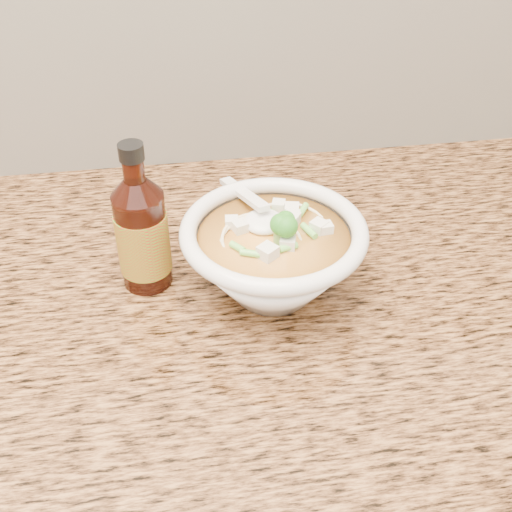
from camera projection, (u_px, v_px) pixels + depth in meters
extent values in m
cylinder|color=white|center=(273.00, 287.00, 0.76)|extent=(0.09, 0.09, 0.01)
torus|color=white|center=(274.00, 231.00, 0.71)|extent=(0.21, 0.21, 0.02)
torus|color=beige|center=(262.00, 230.00, 0.73)|extent=(0.08, 0.08, 0.00)
torus|color=beige|center=(279.00, 247.00, 0.70)|extent=(0.15, 0.15, 0.00)
torus|color=beige|center=(278.00, 237.00, 0.72)|extent=(0.07, 0.07, 0.00)
torus|color=beige|center=(282.00, 244.00, 0.71)|extent=(0.09, 0.09, 0.00)
torus|color=beige|center=(289.00, 246.00, 0.71)|extent=(0.11, 0.11, 0.00)
torus|color=beige|center=(279.00, 241.00, 0.72)|extent=(0.10, 0.10, 0.00)
cube|color=silver|center=(299.00, 224.00, 0.72)|extent=(0.02, 0.02, 0.02)
cube|color=silver|center=(258.00, 220.00, 0.73)|extent=(0.02, 0.02, 0.02)
cube|color=silver|center=(284.00, 220.00, 0.73)|extent=(0.02, 0.02, 0.01)
cube|color=silver|center=(292.00, 264.00, 0.67)|extent=(0.02, 0.02, 0.02)
cube|color=silver|center=(258.00, 235.00, 0.71)|extent=(0.02, 0.02, 0.02)
cube|color=silver|center=(305.00, 255.00, 0.68)|extent=(0.02, 0.02, 0.02)
cube|color=silver|center=(242.00, 212.00, 0.74)|extent=(0.02, 0.02, 0.02)
cube|color=silver|center=(278.00, 223.00, 0.73)|extent=(0.02, 0.02, 0.02)
cube|color=silver|center=(274.00, 211.00, 0.75)|extent=(0.02, 0.02, 0.02)
cube|color=silver|center=(266.00, 241.00, 0.70)|extent=(0.02, 0.02, 0.02)
ellipsoid|color=#196014|center=(281.00, 227.00, 0.69)|extent=(0.04, 0.04, 0.03)
cylinder|color=#72D250|center=(305.00, 256.00, 0.68)|extent=(0.02, 0.02, 0.01)
cylinder|color=#72D250|center=(245.00, 215.00, 0.74)|extent=(0.02, 0.02, 0.01)
cylinder|color=#72D250|center=(311.00, 247.00, 0.69)|extent=(0.02, 0.01, 0.01)
cylinder|color=#72D250|center=(262.00, 246.00, 0.69)|extent=(0.02, 0.01, 0.01)
cylinder|color=#72D250|center=(237.00, 213.00, 0.74)|extent=(0.02, 0.02, 0.01)
cylinder|color=#72D250|center=(256.00, 214.00, 0.74)|extent=(0.01, 0.02, 0.01)
cylinder|color=#72D250|center=(312.00, 238.00, 0.70)|extent=(0.02, 0.02, 0.01)
ellipsoid|color=white|center=(264.00, 222.00, 0.73)|extent=(0.05, 0.05, 0.02)
cube|color=white|center=(244.00, 194.00, 0.76)|extent=(0.05, 0.11, 0.03)
cylinder|color=#3A1007|center=(143.00, 240.00, 0.74)|extent=(0.07, 0.07, 0.12)
cylinder|color=#3A1007|center=(133.00, 170.00, 0.68)|extent=(0.03, 0.03, 0.03)
cylinder|color=black|center=(131.00, 152.00, 0.67)|extent=(0.03, 0.03, 0.02)
cylinder|color=red|center=(143.00, 242.00, 0.74)|extent=(0.08, 0.08, 0.08)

